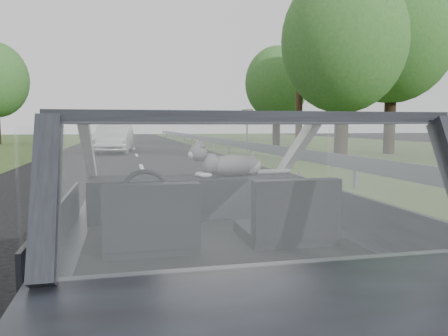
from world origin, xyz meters
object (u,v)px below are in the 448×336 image
cat (232,164)px  highway_sign (247,130)px  subject_car (212,231)px  utility_pole (300,54)px  other_car (115,138)px

cat → highway_sign: bearing=59.5°
subject_car → cat: size_ratio=6.33×
utility_pole → subject_car: bearing=-114.5°
other_car → utility_pole: utility_pole is taller
cat → other_car: other_car is taller
highway_sign → other_car: bearing=156.7°
other_car → highway_sign: highway_sign is taller
other_car → subject_car: bearing=-81.7°
other_car → utility_pole: 10.30m
utility_pole → other_car: bearing=139.9°
highway_sign → utility_pole: (0.43, -6.16, 3.12)m
subject_car → highway_sign: 21.02m
subject_car → other_car: bearing=92.9°
subject_car → other_car: other_car is taller
subject_car → utility_pole: 15.78m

